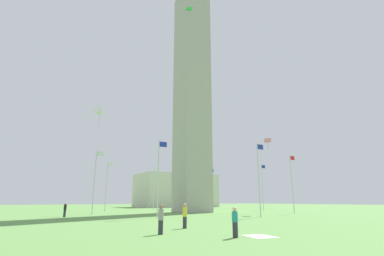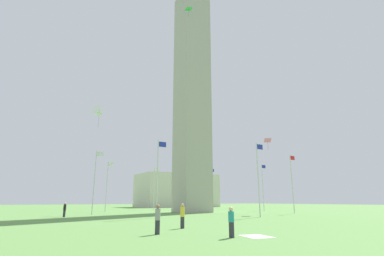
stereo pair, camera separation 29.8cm
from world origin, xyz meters
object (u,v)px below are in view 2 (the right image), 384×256
at_px(flagpole_ne, 211,187).
at_px(flagpole_se, 107,184).
at_px(flagpole_w, 258,176).
at_px(kite_white_delta, 99,112).
at_px(kite_green_diamond, 189,9).
at_px(distant_building, 177,191).
at_px(flagpole_n, 263,185).
at_px(person_yellow_shirt, 182,216).
at_px(obelisk_monument, 192,82).
at_px(picnic_blanket_near_first_person, 256,236).
at_px(flagpole_s, 95,179).
at_px(flagpole_e, 154,186).
at_px(kite_pink_diamond, 268,141).
at_px(flagpole_nw, 292,181).
at_px(person_gray_shirt, 158,219).
at_px(person_teal_shirt, 231,222).
at_px(flagpole_sw, 158,175).
at_px(person_black_shirt, 65,210).

xyz_separation_m(flagpole_ne, flagpole_se, (-23.19, 0.00, 0.00)).
height_order(flagpole_ne, flagpole_w, same).
distance_m(flagpole_w, kite_white_delta, 21.58).
distance_m(flagpole_se, kite_white_delta, 21.87).
height_order(kite_green_diamond, distant_building, kite_green_diamond).
height_order(flagpole_n, person_yellow_shirt, flagpole_n).
height_order(obelisk_monument, picnic_blanket_near_first_person, obelisk_monument).
distance_m(flagpole_n, distant_building, 42.24).
relative_size(obelisk_monument, flagpole_s, 5.18).
bearing_deg(flagpole_w, flagpole_ne, 67.50).
height_order(flagpole_e, kite_pink_diamond, kite_pink_diamond).
bearing_deg(person_yellow_shirt, flagpole_w, -46.24).
height_order(flagpole_w, flagpole_nw, same).
bearing_deg(person_gray_shirt, picnic_blanket_near_first_person, -116.43).
bearing_deg(picnic_blanket_near_first_person, person_teal_shirt, 170.37).
bearing_deg(flagpole_sw, person_yellow_shirt, -106.04).
distance_m(obelisk_monument, person_gray_shirt, 40.19).
height_order(flagpole_n, flagpole_ne, same).
xyz_separation_m(flagpole_se, kite_white_delta, (-6.59, -19.35, 7.78)).
bearing_deg(person_teal_shirt, person_black_shirt, 45.20).
distance_m(person_teal_shirt, kite_pink_diamond, 33.12).
relative_size(obelisk_monument, person_teal_shirt, 29.60).
height_order(person_teal_shirt, person_yellow_shirt, person_yellow_shirt).
bearing_deg(person_black_shirt, person_gray_shirt, -68.80).
distance_m(flagpole_n, flagpole_s, 32.79).
distance_m(flagpole_ne, flagpole_s, 30.29).
height_order(flagpole_w, kite_white_delta, kite_white_delta).
bearing_deg(kite_white_delta, person_yellow_shirt, -80.69).
relative_size(flagpole_s, kite_green_diamond, 5.47).
height_order(flagpole_n, kite_pink_diamond, kite_pink_diamond).
bearing_deg(flagpole_sw, flagpole_w, -22.50).
bearing_deg(person_gray_shirt, distant_building, -14.32).
height_order(person_teal_shirt, person_gray_shirt, person_gray_shirt).
distance_m(flagpole_s, flagpole_nw, 30.29).
xyz_separation_m(flagpole_e, person_yellow_shirt, (-15.39, -41.19, -4.11)).
bearing_deg(picnic_blanket_near_first_person, flagpole_nw, 37.18).
bearing_deg(person_yellow_shirt, picnic_blanket_near_first_person, -153.98).
xyz_separation_m(flagpole_n, kite_pink_diamond, (-8.33, -10.35, 6.40)).
xyz_separation_m(flagpole_ne, kite_pink_diamond, (-3.53, -21.94, 6.40)).
bearing_deg(person_teal_shirt, flagpole_ne, 1.85).
distance_m(person_teal_shirt, kite_green_diamond, 40.78).
bearing_deg(kite_white_delta, distant_building, 53.45).
xyz_separation_m(flagpole_nw, kite_green_diamond, (-16.75, 3.97, 27.62)).
relative_size(flagpole_e, kite_pink_diamond, 5.10).
xyz_separation_m(flagpole_w, person_black_shirt, (-20.65, 11.95, -4.11)).
distance_m(flagpole_s, kite_pink_diamond, 27.32).
distance_m(person_yellow_shirt, kite_green_diamond, 37.50).
relative_size(flagpole_se, distant_building, 0.38).
height_order(flagpole_se, picnic_blanket_near_first_person, flagpole_se).
bearing_deg(flagpole_ne, distant_building, 76.67).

